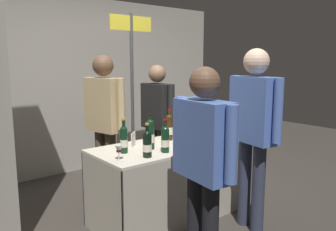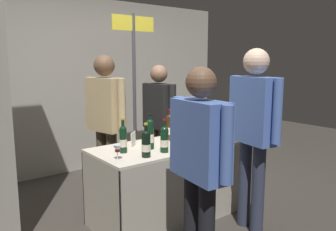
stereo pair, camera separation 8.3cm
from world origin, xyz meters
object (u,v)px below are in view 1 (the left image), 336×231
(display_bottle_0, at_px, (150,134))
(wine_glass_near_vendor, at_px, (119,149))
(featured_wine_bottle, at_px, (147,143))
(taster_foreground_right, at_px, (203,155))
(wine_glass_mid, at_px, (182,128))
(booth_signpost, at_px, (132,77))
(tasting_table, at_px, (168,167))
(flower_vase, at_px, (208,127))
(vendor_presenter, at_px, (157,116))
(wine_glass_near_taster, at_px, (221,132))

(display_bottle_0, xyz_separation_m, wine_glass_near_vendor, (-0.43, -0.14, -0.06))
(featured_wine_bottle, distance_m, taster_foreground_right, 0.72)
(wine_glass_mid, distance_m, taster_foreground_right, 1.39)
(wine_glass_mid, distance_m, booth_signpost, 1.11)
(tasting_table, xyz_separation_m, wine_glass_near_vendor, (-0.67, -0.16, 0.34))
(wine_glass_near_vendor, relative_size, flower_vase, 0.33)
(featured_wine_bottle, height_order, vendor_presenter, vendor_presenter)
(wine_glass_mid, relative_size, taster_foreground_right, 0.09)
(wine_glass_near_taster, distance_m, flower_vase, 0.15)
(wine_glass_near_vendor, height_order, booth_signpost, booth_signpost)
(tasting_table, xyz_separation_m, display_bottle_0, (-0.24, -0.03, 0.39))
(flower_vase, xyz_separation_m, taster_foreground_right, (-0.92, -0.85, 0.03))
(display_bottle_0, xyz_separation_m, wine_glass_near_taster, (0.80, -0.18, -0.07))
(wine_glass_mid, bearing_deg, wine_glass_near_taster, -62.02)
(tasting_table, bearing_deg, display_bottle_0, -173.91)
(wine_glass_mid, xyz_separation_m, vendor_presenter, (0.07, 0.54, 0.06))
(featured_wine_bottle, relative_size, wine_glass_near_taster, 2.51)
(wine_glass_near_taster, distance_m, taster_foreground_right, 1.25)
(flower_vase, distance_m, taster_foreground_right, 1.26)
(wine_glass_near_vendor, xyz_separation_m, wine_glass_mid, (1.02, 0.35, 0.00))
(vendor_presenter, xyz_separation_m, taster_foreground_right, (-0.87, -1.68, 0.02))
(wine_glass_near_taster, height_order, flower_vase, flower_vase)
(display_bottle_0, bearing_deg, featured_wine_bottle, -131.85)
(taster_foreground_right, distance_m, booth_signpost, 2.29)
(wine_glass_near_taster, xyz_separation_m, flower_vase, (-0.08, 0.11, 0.06))
(wine_glass_mid, bearing_deg, display_bottle_0, -160.07)
(featured_wine_bottle, xyz_separation_m, display_bottle_0, (0.19, 0.21, 0.03))
(display_bottle_0, height_order, booth_signpost, booth_signpost)
(featured_wine_bottle, height_order, booth_signpost, booth_signpost)
(booth_signpost, bearing_deg, taster_foreground_right, -110.29)
(featured_wine_bottle, bearing_deg, wine_glass_mid, 28.53)
(wine_glass_mid, distance_m, vendor_presenter, 0.55)
(wine_glass_near_vendor, distance_m, wine_glass_near_taster, 1.23)
(featured_wine_bottle, distance_m, wine_glass_mid, 0.88)
(display_bottle_0, bearing_deg, wine_glass_near_vendor, -162.44)
(display_bottle_0, relative_size, taster_foreground_right, 0.22)
(wine_glass_near_taster, xyz_separation_m, booth_signpost, (-0.23, 1.37, 0.55))
(flower_vase, relative_size, taster_foreground_right, 0.25)
(wine_glass_near_taster, height_order, booth_signpost, booth_signpost)
(featured_wine_bottle, relative_size, taster_foreground_right, 0.19)
(wine_glass_near_taster, relative_size, vendor_presenter, 0.08)
(display_bottle_0, bearing_deg, tasting_table, 6.09)
(tasting_table, relative_size, wine_glass_mid, 11.01)
(tasting_table, distance_m, wine_glass_near_vendor, 0.77)
(featured_wine_bottle, height_order, wine_glass_mid, featured_wine_bottle)
(taster_foreground_right, relative_size, booth_signpost, 0.71)
(featured_wine_bottle, xyz_separation_m, flower_vase, (0.90, 0.14, 0.02))
(featured_wine_bottle, distance_m, wine_glass_near_taster, 0.99)
(booth_signpost, bearing_deg, flower_vase, -83.47)
(tasting_table, xyz_separation_m, wine_glass_mid, (0.35, 0.19, 0.34))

